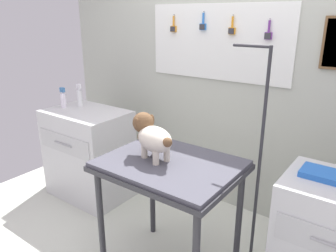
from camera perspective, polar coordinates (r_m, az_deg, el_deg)
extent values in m
cube|color=#B4B9AB|center=(3.01, 11.35, 6.30)|extent=(4.00, 0.06, 2.30)
cube|color=white|center=(3.00, 8.52, 14.24)|extent=(1.37, 0.02, 0.65)
cylinder|color=gray|center=(3.22, 1.10, 18.86)|extent=(0.01, 0.02, 0.01)
cylinder|color=orange|center=(3.21, 0.99, 17.88)|extent=(0.02, 0.02, 0.09)
cube|color=orange|center=(3.21, 0.98, 16.59)|extent=(0.06, 0.02, 0.06)
cube|color=#333338|center=(3.20, 0.81, 16.58)|extent=(0.05, 0.01, 0.05)
cylinder|color=gray|center=(3.04, 6.31, 19.25)|extent=(0.01, 0.02, 0.01)
cylinder|color=blue|center=(3.04, 6.17, 18.22)|extent=(0.02, 0.02, 0.09)
cube|color=blue|center=(3.04, 6.12, 16.85)|extent=(0.06, 0.02, 0.06)
cube|color=#333338|center=(3.02, 5.96, 16.85)|extent=(0.05, 0.01, 0.05)
cylinder|color=gray|center=(2.91, 11.36, 18.48)|extent=(0.01, 0.02, 0.01)
cylinder|color=orange|center=(2.90, 11.20, 17.41)|extent=(0.02, 0.02, 0.09)
cube|color=orange|center=(2.91, 11.11, 15.98)|extent=(0.06, 0.02, 0.06)
cube|color=#333338|center=(2.89, 10.96, 15.98)|extent=(0.05, 0.01, 0.05)
cylinder|color=gray|center=(2.79, 17.45, 17.43)|extent=(0.01, 0.02, 0.01)
cylinder|color=#6C3288|center=(2.78, 17.26, 16.31)|extent=(0.02, 0.02, 0.09)
cube|color=#6C3288|center=(2.79, 17.11, 14.82)|extent=(0.06, 0.02, 0.06)
cube|color=#333338|center=(2.77, 17.00, 14.82)|extent=(0.05, 0.01, 0.05)
cylinder|color=#2D2D33|center=(2.42, -11.63, -16.24)|extent=(0.04, 0.04, 0.81)
cylinder|color=#2D2D33|center=(2.77, -2.74, -11.01)|extent=(0.04, 0.04, 0.81)
cylinder|color=#2D2D33|center=(2.43, 12.22, -16.15)|extent=(0.04, 0.04, 0.81)
cube|color=#2D2D33|center=(2.16, 0.34, -7.30)|extent=(0.89, 0.69, 0.03)
cube|color=#474651|center=(2.15, 0.34, -6.55)|extent=(0.87, 0.67, 0.03)
cylinder|color=#2D2D33|center=(2.27, 15.60, -7.37)|extent=(0.02, 0.02, 1.61)
cylinder|color=#2D2D33|center=(2.10, 14.42, 13.39)|extent=(0.24, 0.02, 0.02)
cylinder|color=beige|center=(2.19, -4.15, -4.34)|extent=(0.04, 0.04, 0.10)
cylinder|color=beige|center=(2.23, -2.28, -3.82)|extent=(0.04, 0.04, 0.10)
cylinder|color=beige|center=(2.08, -2.14, -5.50)|extent=(0.04, 0.04, 0.10)
cylinder|color=beige|center=(2.13, -0.22, -4.94)|extent=(0.04, 0.04, 0.10)
ellipsoid|color=beige|center=(2.13, -2.32, -2.30)|extent=(0.33, 0.26, 0.16)
ellipsoid|color=brown|center=(2.21, -3.80, -1.74)|extent=(0.13, 0.15, 0.09)
sphere|color=brown|center=(2.21, -4.36, 0.60)|extent=(0.14, 0.14, 0.14)
ellipsoid|color=beige|center=(2.26, -5.19, 0.64)|extent=(0.08, 0.07, 0.05)
sphere|color=black|center=(2.28, -5.57, 0.82)|extent=(0.02, 0.02, 0.02)
ellipsoid|color=brown|center=(2.16, -5.53, 0.48)|extent=(0.05, 0.04, 0.08)
ellipsoid|color=brown|center=(2.22, -2.84, 1.07)|extent=(0.05, 0.04, 0.08)
sphere|color=brown|center=(2.01, -0.11, -2.87)|extent=(0.06, 0.06, 0.06)
cube|color=silver|center=(3.41, -13.62, -4.73)|extent=(0.80, 0.56, 0.90)
cube|color=#BBBCBE|center=(3.18, -17.76, -3.00)|extent=(0.70, 0.01, 0.18)
cylinder|color=#99999E|center=(3.18, -17.87, -3.05)|extent=(0.24, 0.02, 0.02)
cube|color=silver|center=(2.38, 27.10, -18.25)|extent=(0.68, 0.52, 0.86)
cube|color=#B6B7BA|center=(2.05, 26.53, -17.98)|extent=(0.60, 0.01, 0.17)
cylinder|color=#99999E|center=(2.05, 26.49, -18.10)|extent=(0.20, 0.02, 0.02)
cylinder|color=white|center=(3.43, -15.17, 4.67)|extent=(0.05, 0.05, 0.16)
cylinder|color=white|center=(3.41, -15.30, 6.18)|extent=(0.02, 0.02, 0.02)
cube|color=silver|center=(3.40, -15.35, 6.72)|extent=(0.05, 0.03, 0.04)
cylinder|color=white|center=(3.43, -17.81, 4.20)|extent=(0.05, 0.05, 0.14)
cylinder|color=white|center=(3.41, -17.94, 5.50)|extent=(0.02, 0.02, 0.02)
cube|color=teal|center=(3.40, -17.99, 6.03)|extent=(0.05, 0.03, 0.04)
cube|color=blue|center=(2.19, 25.34, -7.57)|extent=(0.24, 0.18, 0.04)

